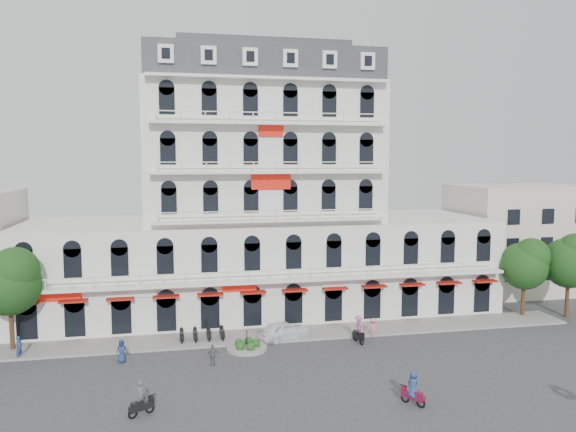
% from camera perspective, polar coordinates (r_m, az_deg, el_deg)
% --- Properties ---
extents(ground, '(120.00, 120.00, 0.00)m').
position_cam_1_polar(ground, '(40.47, 1.37, -15.88)').
color(ground, '#38383A').
rests_on(ground, ground).
extents(sidewalk, '(53.00, 4.00, 0.16)m').
position_cam_1_polar(sidewalk, '(48.74, -1.09, -11.97)').
color(sidewalk, gray).
rests_on(sidewalk, ground).
extents(main_building, '(45.00, 15.00, 25.80)m').
position_cam_1_polar(main_building, '(55.51, -2.83, 0.63)').
color(main_building, silver).
rests_on(main_building, ground).
extents(flank_building_east, '(14.00, 10.00, 12.00)m').
position_cam_1_polar(flank_building_east, '(69.10, 22.31, -2.08)').
color(flank_building_east, beige).
rests_on(flank_building_east, ground).
extents(traffic_island, '(3.20, 3.20, 1.60)m').
position_cam_1_polar(traffic_island, '(45.42, -4.19, -13.09)').
color(traffic_island, gray).
rests_on(traffic_island, ground).
extents(parked_scooter_row, '(4.40, 1.80, 1.10)m').
position_cam_1_polar(parked_scooter_row, '(47.86, -8.71, -12.47)').
color(parked_scooter_row, black).
rests_on(parked_scooter_row, ground).
extents(tree_west_inner, '(4.76, 4.76, 8.25)m').
position_cam_1_polar(tree_west_inner, '(48.61, -26.41, -5.80)').
color(tree_west_inner, '#382314').
rests_on(tree_west_inner, ground).
extents(tree_east_inner, '(4.40, 4.37, 7.57)m').
position_cam_1_polar(tree_east_inner, '(57.72, 22.95, -4.38)').
color(tree_east_inner, '#382314').
rests_on(tree_east_inner, ground).
extents(tree_east_outer, '(4.65, 4.65, 8.05)m').
position_cam_1_polar(tree_east_outer, '(59.24, 26.70, -3.95)').
color(tree_east_outer, '#382314').
rests_on(tree_east_outer, ground).
extents(parked_car, '(4.82, 3.08, 1.53)m').
position_cam_1_polar(parked_car, '(47.64, -0.41, -11.53)').
color(parked_car, white).
rests_on(parked_car, ground).
extents(rider_west, '(1.53, 1.06, 2.10)m').
position_cam_1_polar(rider_west, '(35.49, -14.69, -17.66)').
color(rider_west, black).
rests_on(rider_west, ground).
extents(rider_east, '(1.14, 1.47, 2.16)m').
position_cam_1_polar(rider_east, '(36.50, 12.60, -16.69)').
color(rider_east, maroon).
rests_on(rider_east, ground).
extents(rider_center, '(0.88, 1.70, 2.31)m').
position_cam_1_polar(rider_center, '(46.94, 7.17, -11.24)').
color(rider_center, black).
rests_on(rider_center, ground).
extents(pedestrian_left, '(0.97, 0.78, 1.73)m').
position_cam_1_polar(pedestrian_left, '(44.21, -16.55, -13.02)').
color(pedestrian_left, navy).
rests_on(pedestrian_left, ground).
extents(pedestrian_mid, '(0.97, 0.50, 1.58)m').
position_cam_1_polar(pedestrian_mid, '(42.22, -7.64, -13.85)').
color(pedestrian_mid, '#5A5B62').
rests_on(pedestrian_mid, ground).
extents(pedestrian_right, '(1.10, 0.65, 1.67)m').
position_cam_1_polar(pedestrian_right, '(48.57, 8.62, -11.16)').
color(pedestrian_right, '#D8728D').
rests_on(pedestrian_right, ground).
extents(pedestrian_far, '(0.65, 0.76, 1.77)m').
position_cam_1_polar(pedestrian_far, '(47.60, -25.65, -11.97)').
color(pedestrian_far, navy).
rests_on(pedestrian_far, ground).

